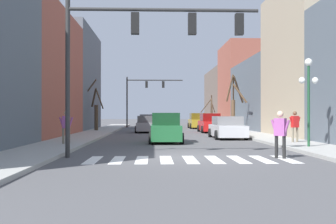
{
  "coord_description": "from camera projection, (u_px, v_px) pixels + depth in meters",
  "views": [
    {
      "loc": [
        -1.37,
        -15.27,
        1.7
      ],
      "look_at": [
        -0.09,
        19.54,
        1.88
      ],
      "focal_mm": 42.0,
      "sensor_mm": 36.0,
      "label": 1
    }
  ],
  "objects": [
    {
      "name": "street_tree_left_far",
      "position": [
        95.0,
        110.0,
        37.81
      ],
      "size": [
        2.85,
        2.06,
        4.92
      ],
      "color": "#473828",
      "rests_on": "sidewalk_left"
    },
    {
      "name": "car_parked_left_near",
      "position": [
        227.0,
        128.0,
        27.35
      ],
      "size": [
        2.18,
        4.85,
        1.55
      ],
      "rotation": [
        0.0,
        0.0,
        1.57
      ],
      "color": "silver",
      "rests_on": "ground_plane"
    },
    {
      "name": "car_driving_away_lane",
      "position": [
        147.0,
        124.0,
        36.57
      ],
      "size": [
        2.19,
        4.68,
        1.54
      ],
      "rotation": [
        0.0,
        0.0,
        -1.57
      ],
      "color": "gray",
      "rests_on": "ground_plane"
    },
    {
      "name": "street_tree_right_far",
      "position": [
        234.0,
        105.0,
        35.88
      ],
      "size": [
        1.83,
        2.0,
        5.17
      ],
      "color": "brown",
      "rests_on": "sidewalk_right"
    },
    {
      "name": "car_parked_right_near",
      "position": [
        197.0,
        121.0,
        46.57
      ],
      "size": [
        2.04,
        4.76,
        1.81
      ],
      "rotation": [
        0.0,
        0.0,
        1.57
      ],
      "color": "#A38423",
      "rests_on": "ground_plane"
    },
    {
      "name": "ground_plane",
      "position": [
        189.0,
        158.0,
        15.3
      ],
      "size": [
        240.0,
        240.0,
        0.0
      ],
      "primitive_type": "plane",
      "color": "#4C4C4F"
    },
    {
      "name": "car_driving_toward_lane",
      "position": [
        147.0,
        122.0,
        46.94
      ],
      "size": [
        2.05,
        4.64,
        1.65
      ],
      "rotation": [
        0.0,
        0.0,
        -1.57
      ],
      "color": "gray",
      "rests_on": "ground_plane"
    },
    {
      "name": "pedestrian_near_right_corner",
      "position": [
        280.0,
        130.0,
        15.03
      ],
      "size": [
        0.64,
        0.6,
        1.82
      ],
      "rotation": [
        0.0,
        0.0,
        5.54
      ],
      "color": "black",
      "rests_on": "ground_plane"
    },
    {
      "name": "building_row_right",
      "position": [
        271.0,
        86.0,
        40.52
      ],
      "size": [
        6.0,
        60.83,
        11.0
      ],
      "color": "#515B66",
      "rests_on": "ground_plane"
    },
    {
      "name": "pedestrian_waiting_at_curb",
      "position": [
        295.0,
        124.0,
        21.68
      ],
      "size": [
        0.72,
        0.34,
        1.71
      ],
      "rotation": [
        0.0,
        0.0,
        0.33
      ],
      "color": "#7A705B",
      "rests_on": "sidewalk_right"
    },
    {
      "name": "street_tree_left_near",
      "position": [
        211.0,
        112.0,
        50.32
      ],
      "size": [
        1.98,
        1.78,
        4.0
      ],
      "color": "#473828",
      "rests_on": "sidewalk_right"
    },
    {
      "name": "crosswalk_stripes",
      "position": [
        190.0,
        160.0,
        14.6
      ],
      "size": [
        7.65,
        2.6,
        0.01
      ],
      "color": "white",
      "rests_on": "ground_plane"
    },
    {
      "name": "car_parked_right_far",
      "position": [
        210.0,
        124.0,
        36.43
      ],
      "size": [
        1.98,
        4.75,
        1.76
      ],
      "rotation": [
        0.0,
        0.0,
        1.57
      ],
      "color": "red",
      "rests_on": "ground_plane"
    },
    {
      "name": "sidewalk_left",
      "position": [
        24.0,
        156.0,
        15.07
      ],
      "size": [
        2.76,
        90.0,
        0.15
      ],
      "color": "#9E9E99",
      "rests_on": "ground_plane"
    },
    {
      "name": "traffic_signal_near",
      "position": [
        140.0,
        39.0,
        15.43
      ],
      "size": [
        7.6,
        0.28,
        6.21
      ],
      "color": "#2D2D2D",
      "rests_on": "ground_plane"
    },
    {
      "name": "traffic_signal_far",
      "position": [
        143.0,
        91.0,
        49.65
      ],
      "size": [
        7.14,
        0.28,
        6.4
      ],
      "color": "#2D2D2D",
      "rests_on": "ground_plane"
    },
    {
      "name": "car_parked_right_mid",
      "position": [
        166.0,
        129.0,
        23.38
      ],
      "size": [
        1.97,
        4.15,
        1.77
      ],
      "rotation": [
        0.0,
        0.0,
        -1.57
      ],
      "color": "#236B38",
      "rests_on": "ground_plane"
    },
    {
      "name": "street_lamp_right_corner",
      "position": [
        309.0,
        84.0,
        18.77
      ],
      "size": [
        0.95,
        0.36,
        4.21
      ],
      "color": "#1E4C2D",
      "rests_on": "sidewalk_right"
    },
    {
      "name": "building_row_left",
      "position": [
        26.0,
        71.0,
        28.72
      ],
      "size": [
        6.0,
        38.43,
        10.47
      ],
      "color": "#515B66",
      "rests_on": "ground_plane"
    },
    {
      "name": "pedestrian_on_left_sidewalk",
      "position": [
        66.0,
        124.0,
        20.55
      ],
      "size": [
        0.74,
        0.26,
        1.71
      ],
      "rotation": [
        0.0,
        0.0,
        0.09
      ],
      "color": "#7A705B",
      "rests_on": "sidewalk_left"
    }
  ]
}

